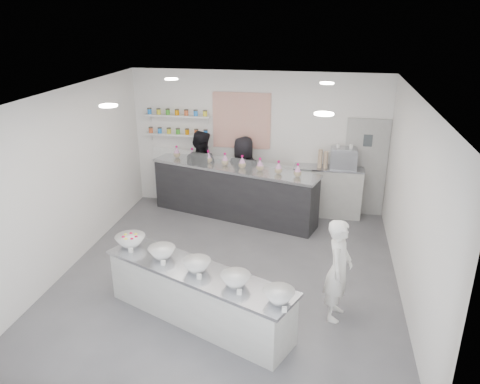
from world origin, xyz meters
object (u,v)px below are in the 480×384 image
staff_right (243,175)px  espresso_machine (344,159)px  prep_counter (198,295)px  staff_left (201,171)px  back_bar (234,192)px  espresso_ledge (327,191)px  woman_prep (338,270)px

staff_right → espresso_machine: bearing=-167.7°
prep_counter → staff_right: (-0.05, 3.91, 0.45)m
espresso_machine → staff_left: 3.05m
back_bar → espresso_ledge: (1.94, 0.47, -0.02)m
back_bar → espresso_ledge: 2.00m
staff_left → staff_right: 0.95m
back_bar → staff_left: staff_left is taller
espresso_ledge → woman_prep: size_ratio=0.96×
woman_prep → staff_left: size_ratio=0.85×
back_bar → staff_left: bearing=176.0°
staff_left → staff_right: (0.95, 0.00, -0.04)m
prep_counter → espresso_machine: size_ratio=5.42×
back_bar → espresso_machine: size_ratio=6.70×
espresso_machine → staff_right: staff_right is taller
prep_counter → woman_prep: (1.92, 0.45, 0.36)m
staff_left → espresso_ledge: bearing=-162.6°
espresso_ledge → staff_right: bearing=-174.2°
woman_prep → staff_right: (-1.98, 3.46, 0.09)m
back_bar → staff_right: size_ratio=2.14×
espresso_ledge → prep_counter: bearing=-113.0°
prep_counter → espresso_machine: bearing=87.5°
espresso_machine → staff_right: 2.13m
espresso_machine → woman_prep: (-0.10, -3.64, -0.53)m
staff_right → staff_left: bearing=7.3°
espresso_ledge → woman_prep: 3.65m
prep_counter → woman_prep: bearing=36.8°
prep_counter → espresso_ledge: 4.44m
prep_counter → espresso_ledge: bearing=90.8°
back_bar → staff_right: 0.44m
espresso_machine → woman_prep: bearing=-91.5°
prep_counter → back_bar: 3.63m
espresso_ledge → staff_right: size_ratio=0.86×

